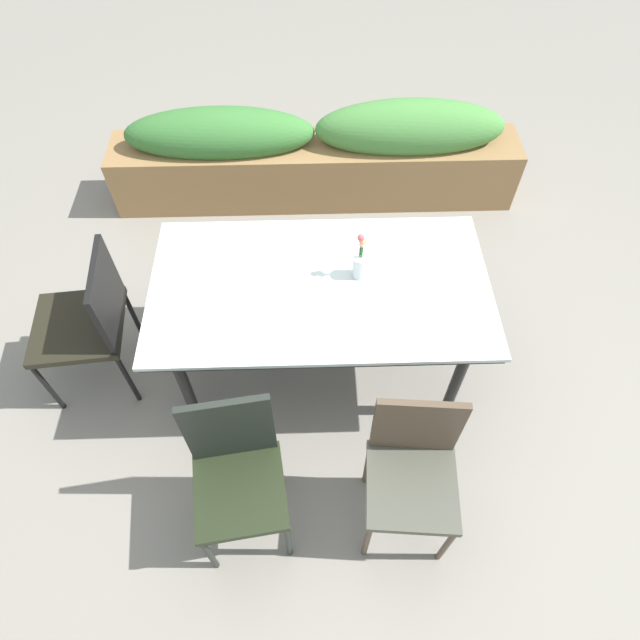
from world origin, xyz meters
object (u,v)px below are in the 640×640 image
object	(u,v)px
dining_table	(320,294)
chair_end_left	(89,318)
chair_near_left	(236,469)
planter_box	(317,156)
flower_vase	(360,263)
chair_near_right	(413,466)

from	to	relation	value
dining_table	chair_end_left	world-z (taller)	chair_end_left
chair_near_left	planter_box	size ratio (longest dim) A/B	0.32
dining_table	flower_vase	size ratio (longest dim) A/B	6.18
chair_near_left	planter_box	distance (m)	2.45
dining_table	flower_vase	world-z (taller)	flower_vase
chair_end_left	chair_near_right	world-z (taller)	chair_end_left
flower_vase	dining_table	bearing A→B (deg)	-163.66
chair_end_left	dining_table	bearing A→B (deg)	-95.82
chair_end_left	chair_near_right	bearing A→B (deg)	-123.43
dining_table	chair_near_left	world-z (taller)	chair_near_left
dining_table	chair_near_right	xyz separation A→B (m)	(0.39, -0.85, -0.18)
chair_end_left	flower_vase	distance (m)	1.47
dining_table	chair_near_left	distance (m)	0.95
chair_near_right	chair_near_left	bearing A→B (deg)	4.64
chair_end_left	flower_vase	bearing A→B (deg)	-93.44
chair_near_left	chair_near_right	xyz separation A→B (m)	(0.78, -0.00, -0.02)
chair_near_left	flower_vase	size ratio (longest dim) A/B	3.43
dining_table	planter_box	bearing A→B (deg)	89.12
dining_table	chair_near_right	distance (m)	0.95
chair_end_left	planter_box	size ratio (longest dim) A/B	0.31
chair_near_right	flower_vase	bearing A→B (deg)	-73.17
chair_near_right	flower_vase	size ratio (longest dim) A/B	3.24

